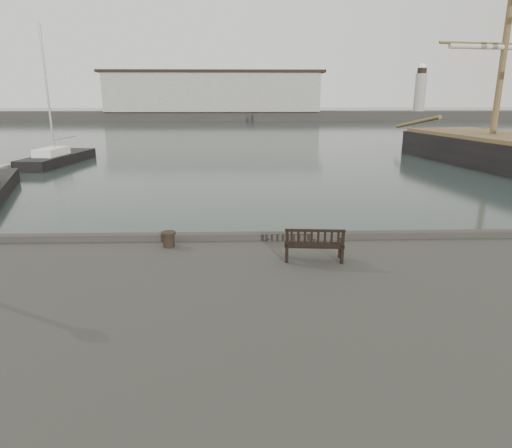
{
  "coord_description": "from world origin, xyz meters",
  "views": [
    {
      "loc": [
        -1.8,
        -12.38,
        5.47
      ],
      "look_at": [
        -1.43,
        -0.5,
        2.1
      ],
      "focal_mm": 32.0,
      "sensor_mm": 36.0,
      "label": 1
    }
  ],
  "objects": [
    {
      "name": "ground",
      "position": [
        0.0,
        0.0,
        0.0
      ],
      "size": [
        400.0,
        400.0,
        0.0
      ],
      "primitive_type": "plane",
      "color": "black",
      "rests_on": "ground"
    },
    {
      "name": "breakwater",
      "position": [
        -4.56,
        92.0,
        4.3
      ],
      "size": [
        140.0,
        9.5,
        12.2
      ],
      "color": "#383530",
      "rests_on": "ground"
    },
    {
      "name": "bench",
      "position": [
        -0.06,
        -1.92,
        1.82
      ],
      "size": [
        1.46,
        0.61,
        0.82
      ],
      "rotation": [
        0.0,
        0.0,
        -0.09
      ],
      "color": "black",
      "rests_on": "quay"
    },
    {
      "name": "bollard_left",
      "position": [
        -3.76,
        -0.74,
        1.76
      ],
      "size": [
        0.43,
        0.43,
        0.41
      ],
      "primitive_type": "cylinder",
      "rotation": [
        0.0,
        0.0,
        -0.13
      ],
      "color": "black",
      "rests_on": "quay"
    },
    {
      "name": "yacht_d",
      "position": [
        -16.89,
        25.6,
        0.23
      ],
      "size": [
        3.5,
        9.19,
        11.36
      ],
      "rotation": [
        0.0,
        0.0,
        -0.13
      ],
      "color": "black",
      "rests_on": "ground"
    }
  ]
}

